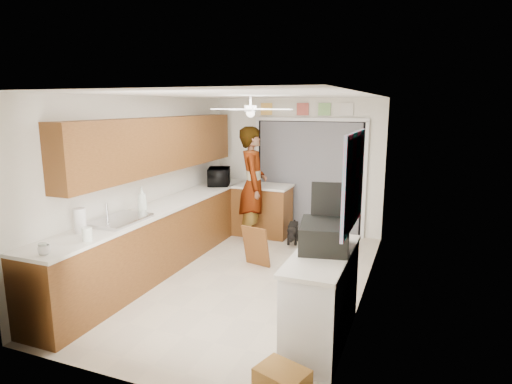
% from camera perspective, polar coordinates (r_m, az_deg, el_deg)
% --- Properties ---
extents(floor, '(5.00, 5.00, 0.00)m').
position_cam_1_polar(floor, '(6.12, -1.39, -11.32)').
color(floor, '#BCAE98').
rests_on(floor, ground).
extents(ceiling, '(5.00, 5.00, 0.00)m').
position_cam_1_polar(ceiling, '(5.64, -1.52, 12.79)').
color(ceiling, white).
rests_on(ceiling, ground).
extents(wall_back, '(3.20, 0.00, 3.20)m').
position_cam_1_polar(wall_back, '(8.08, 5.45, 3.47)').
color(wall_back, white).
rests_on(wall_back, ground).
extents(wall_front, '(3.20, 0.00, 3.20)m').
position_cam_1_polar(wall_front, '(3.65, -16.98, -6.95)').
color(wall_front, white).
rests_on(wall_front, ground).
extents(wall_left, '(0.00, 5.00, 5.00)m').
position_cam_1_polar(wall_left, '(6.53, -14.51, 1.23)').
color(wall_left, white).
rests_on(wall_left, ground).
extents(wall_right, '(0.00, 5.00, 5.00)m').
position_cam_1_polar(wall_right, '(5.35, 14.55, -1.00)').
color(wall_right, white).
rests_on(wall_right, ground).
extents(left_base_cabinets, '(0.60, 4.80, 0.90)m').
position_cam_1_polar(left_base_cabinets, '(6.55, -12.02, -5.83)').
color(left_base_cabinets, brown).
rests_on(left_base_cabinets, floor).
extents(left_countertop, '(0.62, 4.80, 0.04)m').
position_cam_1_polar(left_countertop, '(6.42, -12.12, -1.84)').
color(left_countertop, white).
rests_on(left_countertop, left_base_cabinets).
extents(upper_cabinets, '(0.32, 4.00, 0.80)m').
position_cam_1_polar(upper_cabinets, '(6.53, -12.58, 6.20)').
color(upper_cabinets, brown).
rests_on(upper_cabinets, wall_left).
extents(sink_basin, '(0.50, 0.76, 0.06)m').
position_cam_1_polar(sink_basin, '(5.63, -17.73, -3.64)').
color(sink_basin, silver).
rests_on(sink_basin, left_countertop).
extents(faucet, '(0.03, 0.03, 0.22)m').
position_cam_1_polar(faucet, '(5.73, -19.27, -2.51)').
color(faucet, silver).
rests_on(faucet, left_countertop).
extents(peninsula_base, '(1.00, 0.60, 0.90)m').
position_cam_1_polar(peninsula_base, '(7.92, 0.86, -2.54)').
color(peninsula_base, brown).
rests_on(peninsula_base, floor).
extents(peninsula_top, '(1.04, 0.64, 0.04)m').
position_cam_1_polar(peninsula_top, '(7.82, 0.87, 0.80)').
color(peninsula_top, white).
rests_on(peninsula_top, peninsula_base).
extents(back_opening_recess, '(2.00, 0.06, 2.10)m').
position_cam_1_polar(back_opening_recess, '(8.02, 7.09, 1.92)').
color(back_opening_recess, black).
rests_on(back_opening_recess, wall_back).
extents(curtain_panel, '(1.90, 0.03, 2.05)m').
position_cam_1_polar(curtain_panel, '(7.98, 7.01, 1.88)').
color(curtain_panel, slate).
rests_on(curtain_panel, wall_back).
extents(door_trim_left, '(0.06, 0.04, 2.10)m').
position_cam_1_polar(door_trim_left, '(8.30, 0.19, 2.34)').
color(door_trim_left, white).
rests_on(door_trim_left, wall_back).
extents(door_trim_right, '(0.06, 0.04, 2.10)m').
position_cam_1_polar(door_trim_right, '(7.80, 14.30, 1.39)').
color(door_trim_right, white).
rests_on(door_trim_right, wall_back).
extents(door_trim_head, '(2.10, 0.04, 0.06)m').
position_cam_1_polar(door_trim_head, '(7.88, 7.23, 9.58)').
color(door_trim_head, white).
rests_on(door_trim_head, wall_back).
extents(header_frame_0, '(0.22, 0.02, 0.22)m').
position_cam_1_polar(header_frame_0, '(8.16, 1.41, 11.00)').
color(header_frame_0, '#F4BA51').
rests_on(header_frame_0, wall_back).
extents(header_frame_2, '(0.22, 0.02, 0.22)m').
position_cam_1_polar(header_frame_2, '(7.94, 6.25, 10.92)').
color(header_frame_2, '#BE5147').
rests_on(header_frame_2, wall_back).
extents(header_frame_3, '(0.22, 0.02, 0.22)m').
position_cam_1_polar(header_frame_3, '(7.85, 9.11, 10.84)').
color(header_frame_3, '#7FB768').
rests_on(header_frame_3, wall_back).
extents(header_frame_4, '(0.22, 0.02, 0.22)m').
position_cam_1_polar(header_frame_4, '(7.77, 12.04, 10.73)').
color(header_frame_4, silver).
rests_on(header_frame_4, wall_back).
extents(route66_sign, '(0.22, 0.02, 0.26)m').
position_cam_1_polar(route66_sign, '(8.28, -0.91, 11.01)').
color(route66_sign, silver).
rests_on(route66_sign, wall_back).
extents(right_counter_base, '(0.50, 1.40, 0.90)m').
position_cam_1_polar(right_counter_base, '(4.51, 8.83, -13.87)').
color(right_counter_base, white).
rests_on(right_counter_base, floor).
extents(right_counter_top, '(0.54, 1.44, 0.04)m').
position_cam_1_polar(right_counter_top, '(4.34, 8.89, -8.24)').
color(right_counter_top, white).
rests_on(right_counter_top, right_counter_base).
extents(abstract_painting, '(0.03, 1.15, 0.95)m').
position_cam_1_polar(abstract_painting, '(4.30, 12.90, 1.52)').
color(abstract_painting, '#EB5690').
rests_on(abstract_painting, wall_right).
extents(ceiling_fan, '(1.14, 1.14, 0.24)m').
position_cam_1_polar(ceiling_fan, '(5.82, -0.73, 10.98)').
color(ceiling_fan, white).
rests_on(ceiling_fan, ceiling).
extents(microwave, '(0.56, 0.66, 0.31)m').
position_cam_1_polar(microwave, '(7.82, -4.94, 2.07)').
color(microwave, black).
rests_on(microwave, left_countertop).
extents(soap_bottle, '(0.17, 0.17, 0.34)m').
position_cam_1_polar(soap_bottle, '(6.05, -14.95, -0.93)').
color(soap_bottle, silver).
rests_on(soap_bottle, left_countertop).
extents(cup, '(0.15, 0.15, 0.10)m').
position_cam_1_polar(cup, '(4.69, -26.40, -6.92)').
color(cup, white).
rests_on(cup, left_countertop).
extents(jar_a, '(0.13, 0.13, 0.15)m').
position_cam_1_polar(jar_a, '(4.96, -21.59, -5.24)').
color(jar_a, silver).
rests_on(jar_a, left_countertop).
extents(jar_b, '(0.08, 0.08, 0.11)m').
position_cam_1_polar(jar_b, '(4.70, -26.57, -6.78)').
color(jar_b, silver).
rests_on(jar_b, left_countertop).
extents(paper_towel_roll, '(0.14, 0.14, 0.28)m').
position_cam_1_polar(paper_towel_roll, '(5.28, -22.41, -3.54)').
color(paper_towel_roll, white).
rests_on(paper_towel_roll, left_countertop).
extents(suitcase, '(0.59, 0.71, 0.27)m').
position_cam_1_polar(suitcase, '(4.41, 9.08, -5.76)').
color(suitcase, black).
rests_on(suitcase, right_counter_top).
extents(suitcase_rim, '(0.54, 0.65, 0.02)m').
position_cam_1_polar(suitcase_rim, '(4.45, 9.03, -7.11)').
color(suitcase_rim, yellow).
rests_on(suitcase_rim, suitcase).
extents(suitcase_lid, '(0.42, 0.11, 0.50)m').
position_cam_1_polar(suitcase_lid, '(4.62, 9.95, -1.78)').
color(suitcase_lid, black).
rests_on(suitcase_lid, suitcase).
extents(cardboard_box, '(0.48, 0.42, 0.25)m').
position_cam_1_polar(cardboard_box, '(3.86, 3.49, -24.11)').
color(cardboard_box, '#BA883A').
rests_on(cardboard_box, floor).
extents(cabinet_door_panel, '(0.44, 0.25, 0.62)m').
position_cam_1_polar(cabinet_door_panel, '(6.40, -0.01, -7.26)').
color(cabinet_door_panel, brown).
rests_on(cabinet_door_panel, floor).
extents(man, '(0.72, 0.86, 2.02)m').
position_cam_1_polar(man, '(7.38, -0.40, 0.88)').
color(man, white).
rests_on(man, floor).
extents(dog, '(0.30, 0.53, 0.39)m').
position_cam_1_polar(dog, '(7.52, 4.96, -5.35)').
color(dog, black).
rests_on(dog, floor).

